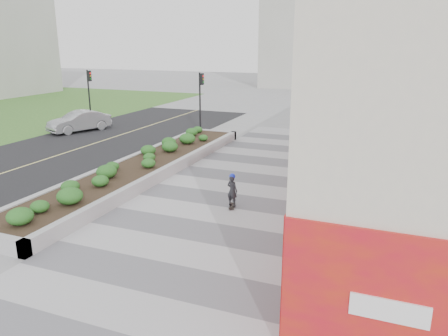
% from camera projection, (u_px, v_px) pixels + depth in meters
% --- Properties ---
extents(ground, '(160.00, 160.00, 0.00)m').
position_uv_depth(ground, '(177.00, 254.00, 13.24)').
color(ground, gray).
rests_on(ground, ground).
extents(walkway, '(8.00, 36.00, 0.01)m').
position_uv_depth(walkway, '(216.00, 219.00, 15.91)').
color(walkway, '#A8A8AD').
rests_on(walkway, ground).
extents(building, '(6.04, 24.08, 8.00)m').
position_uv_depth(building, '(431.00, 99.00, 17.66)').
color(building, beige).
rests_on(building, ground).
extents(planter, '(3.00, 18.00, 0.90)m').
position_uv_depth(planter, '(144.00, 165.00, 21.33)').
color(planter, '#9E9EA0').
rests_on(planter, ground).
extents(street, '(10.00, 40.00, 0.00)m').
position_uv_depth(street, '(41.00, 161.00, 23.77)').
color(street, black).
rests_on(street, ground).
extents(traffic_signal_near, '(0.33, 0.28, 4.20)m').
position_uv_depth(traffic_signal_near, '(201.00, 93.00, 30.67)').
color(traffic_signal_near, black).
rests_on(traffic_signal_near, ground).
extents(traffic_signal_far, '(0.33, 0.28, 4.20)m').
position_uv_depth(traffic_signal_far, '(89.00, 89.00, 33.51)').
color(traffic_signal_far, black).
rests_on(traffic_signal_far, ground).
extents(distant_bldg_north_l, '(16.00, 12.00, 20.00)m').
position_uv_depth(distant_bldg_north_l, '(326.00, 15.00, 61.34)').
color(distant_bldg_north_l, '#ADAAA3').
rests_on(distant_bldg_north_l, ground).
extents(manhole_cover, '(0.44, 0.44, 0.01)m').
position_uv_depth(manhole_cover, '(228.00, 221.00, 15.74)').
color(manhole_cover, '#595654').
rests_on(manhole_cover, ground).
extents(skateboarder, '(0.51, 0.75, 1.38)m').
position_uv_depth(skateboarder, '(232.00, 190.00, 16.82)').
color(skateboarder, beige).
rests_on(skateboarder, ground).
extents(car_silver, '(3.12, 4.70, 1.46)m').
position_uv_depth(car_silver, '(79.00, 121.00, 31.45)').
color(car_silver, '#AAADB2').
rests_on(car_silver, ground).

